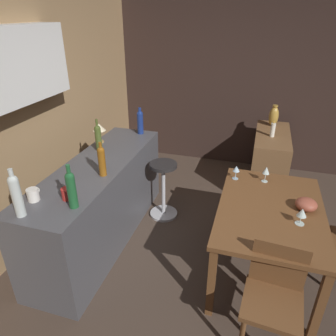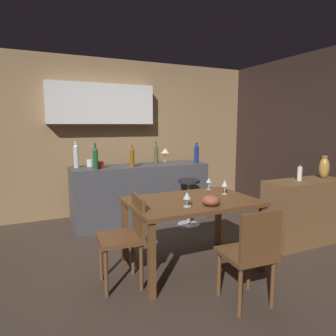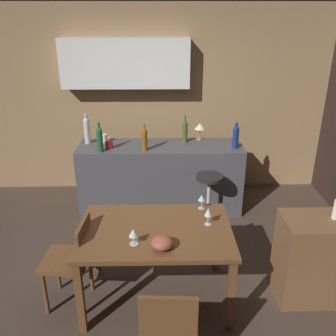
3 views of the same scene
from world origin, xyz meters
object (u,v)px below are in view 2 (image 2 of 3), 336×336
Objects in this scene: wine_glass_center at (187,196)px; wine_bottle_amber at (132,157)px; chair_near_window at (126,235)px; wine_bottle_clear at (76,155)px; bar_stool at (189,201)px; wine_bottle_green at (95,158)px; cup_white at (90,163)px; vase_brass at (324,168)px; dining_table at (192,208)px; wine_bottle_olive at (156,153)px; cup_red at (100,165)px; wine_glass_right at (209,181)px; pillar_candle_tall at (300,174)px; wine_bottle_cobalt at (196,153)px; counter_lamp at (165,151)px; fruit_bowl at (211,200)px; sideboard_cabinet at (304,211)px; wine_glass_left at (225,184)px; chair_by_doorway at (251,253)px.

wine_bottle_amber is at bearing 89.13° from wine_glass_center.
chair_near_window is 2.19× the size of wine_bottle_clear.
bar_stool is 1.92× the size of wine_bottle_green.
cup_white is 0.44× the size of vase_brass.
wine_bottle_olive is (0.37, 1.84, 0.40)m from dining_table.
cup_red is at bearing 103.00° from wine_glass_center.
wine_glass_right is 0.41× the size of wine_bottle_olive.
wine_bottle_olive reaches higher than vase_brass.
wine_bottle_clear is at bearing 143.76° from pillar_candle_tall.
cup_white reaches higher than bar_stool.
chair_near_window is 2.44m from wine_bottle_cobalt.
counter_lamp is (1.47, 0.12, -0.01)m from wine_bottle_clear.
fruit_bowl reaches higher than bar_stool.
counter_lamp is (0.14, 1.58, 0.22)m from wine_glass_right.
cup_white is at bearing 111.56° from cup_red.
pillar_candle_tall is (2.25, -1.49, -0.16)m from wine_bottle_green.
wine_bottle_clear is at bearing 132.39° from wine_glass_right.
pillar_candle_tall is at bearing 168.84° from sideboard_cabinet.
wine_bottle_green is (-1.15, 1.43, 0.21)m from wine_glass_left.
wine_bottle_olive is 0.99m from cup_red.
bar_stool is 2.15× the size of wine_bottle_amber.
chair_near_window is 1.29m from wine_glass_right.
cup_red is (0.30, -0.21, -0.14)m from wine_bottle_clear.
pillar_candle_tall reaches higher than chair_near_window.
wine_bottle_clear reaches higher than cup_red.
wine_bottle_olive is at bearing 59.86° from chair_near_window.
wine_glass_right reaches higher than dining_table.
counter_lamp is at bearing 119.43° from sideboard_cabinet.
wine_bottle_green is at bearing 106.62° from wine_glass_center.
wine_glass_center is 0.41× the size of wine_bottle_olive.
bar_stool is (-1.05, 1.19, -0.03)m from sideboard_cabinet.
wine_bottle_olive is at bearing 158.41° from wine_bottle_cobalt.
cup_red is at bearing 143.48° from pillar_candle_tall.
chair_by_doorway is at bearing -104.62° from bar_stool.
sideboard_cabinet is 3.35× the size of wine_bottle_cobalt.
wine_bottle_amber reaches higher than wine_glass_left.
wine_bottle_clear reaches higher than vase_brass.
vase_brass is at bearing 1.31° from chair_near_window.
pillar_candle_tall is at bearing -62.72° from counter_lamp.
wine_glass_left reaches higher than fruit_bowl.
cup_white reaches higher than dining_table.
wine_bottle_clear is 3.42m from vase_brass.
wine_bottle_clear is at bearing 173.24° from wine_bottle_cobalt.
wine_bottle_clear reaches higher than chair_by_doorway.
counter_lamp reaches higher than wine_glass_right.
dining_table reaches higher than bar_stool.
chair_by_doorway is 1.75m from pillar_candle_tall.
wine_bottle_cobalt is at bearing 3.25° from wine_bottle_green.
wine_bottle_cobalt is (0.61, -0.24, 0.00)m from wine_bottle_olive.
pillar_candle_tall is (2.16, -1.60, -0.04)m from cup_red.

